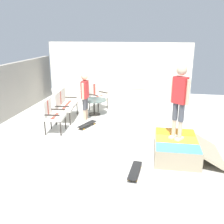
{
  "coord_description": "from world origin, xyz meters",
  "views": [
    {
      "loc": [
        -6.79,
        -1.25,
        2.94
      ],
      "look_at": [
        0.15,
        0.07,
        0.7
      ],
      "focal_mm": 40.61,
      "sensor_mm": 36.0,
      "label": 1
    }
  ],
  "objects": [
    {
      "name": "skateboard_spare",
      "position": [
        -1.96,
        -0.83,
        0.08
      ],
      "size": [
        0.81,
        0.25,
        0.1
      ],
      "color": "black",
      "rests_on": "ground_plane"
    },
    {
      "name": "skateboard_by_bench",
      "position": [
        0.61,
        0.98,
        0.08
      ],
      "size": [
        0.82,
        0.48,
        0.1
      ],
      "color": "black",
      "rests_on": "ground_plane"
    },
    {
      "name": "patio_table",
      "position": [
        1.89,
        1.07,
        0.4
      ],
      "size": [
        0.9,
        0.9,
        0.57
      ],
      "color": "#2D2823",
      "rests_on": "ground_plane"
    },
    {
      "name": "patio_bench",
      "position": [
        1.2,
        1.99,
        0.62
      ],
      "size": [
        1.31,
        0.69,
        1.02
      ],
      "color": "#2D2823",
      "rests_on": "ground_plane"
    },
    {
      "name": "person_watching",
      "position": [
        1.11,
        1.17,
        0.96
      ],
      "size": [
        0.48,
        0.25,
        1.65
      ],
      "color": "silver",
      "rests_on": "ground_plane"
    },
    {
      "name": "person_skater",
      "position": [
        -0.89,
        -1.72,
        1.51
      ],
      "size": [
        0.36,
        0.4,
        1.79
      ],
      "color": "silver",
      "rests_on": "skate_ramp"
    },
    {
      "name": "house_facade",
      "position": [
        3.8,
        0.49,
        1.27
      ],
      "size": [
        0.23,
        6.0,
        2.54
      ],
      "color": "silver",
      "rests_on": "ground_plane"
    },
    {
      "name": "patio_chair_by_wall",
      "position": [
        -0.01,
        1.91,
        0.61
      ],
      "size": [
        0.67,
        0.61,
        1.02
      ],
      "color": "#2D2823",
      "rests_on": "ground_plane"
    },
    {
      "name": "ground_plane",
      "position": [
        0.0,
        0.0,
        -0.05
      ],
      "size": [
        12.0,
        12.0,
        0.1
      ],
      "primitive_type": "cube",
      "color": "beige"
    },
    {
      "name": "skate_ramp",
      "position": [
        -0.92,
        -1.76,
        0.22
      ],
      "size": [
        1.52,
        1.65,
        0.45
      ],
      "color": "tan",
      "rests_on": "ground_plane"
    },
    {
      "name": "patio_chair_near_house",
      "position": [
        2.65,
        1.19,
        0.61
      ],
      "size": [
        0.81,
        0.78,
        1.02
      ],
      "color": "#2D2823",
      "rests_on": "ground_plane"
    }
  ]
}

